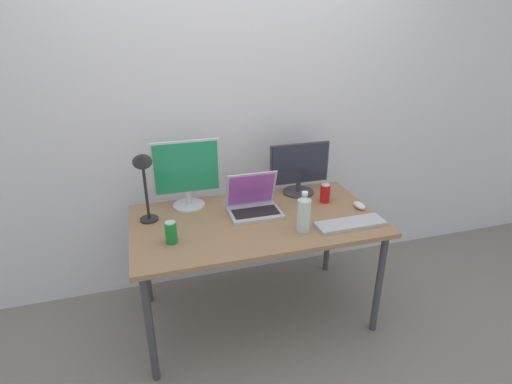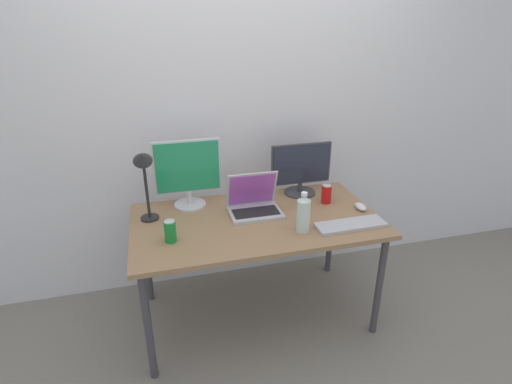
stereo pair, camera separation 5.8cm
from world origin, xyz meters
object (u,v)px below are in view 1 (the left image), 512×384
(monitor_left, at_px, (187,173))
(soda_can_by_laptop, at_px, (325,193))
(desk_lamp, at_px, (144,173))
(keyboard_main, at_px, (350,224))
(water_bottle, at_px, (304,213))
(mouse_by_keyboard, at_px, (359,205))
(soda_can_near_keyboard, at_px, (171,232))
(monitor_center, at_px, (299,168))
(laptop_silver, at_px, (253,203))
(work_desk, at_px, (256,227))

(monitor_left, xyz_separation_m, soda_can_by_laptop, (0.88, -0.19, -0.17))
(desk_lamp, bearing_deg, soda_can_by_laptop, -0.94)
(keyboard_main, relative_size, water_bottle, 1.73)
(mouse_by_keyboard, distance_m, soda_can_near_keyboard, 1.22)
(monitor_center, distance_m, water_bottle, 0.55)
(water_bottle, bearing_deg, monitor_left, 139.02)
(keyboard_main, bearing_deg, monitor_left, 147.98)
(monitor_center, bearing_deg, laptop_silver, -152.80)
(water_bottle, bearing_deg, work_desk, 135.40)
(soda_can_by_laptop, bearing_deg, monitor_center, 120.52)
(mouse_by_keyboard, xyz_separation_m, water_bottle, (-0.47, -0.17, 0.09))
(laptop_silver, relative_size, soda_can_near_keyboard, 2.58)
(soda_can_by_laptop, bearing_deg, keyboard_main, -89.05)
(water_bottle, bearing_deg, laptop_silver, 123.55)
(mouse_by_keyboard, bearing_deg, water_bottle, -161.61)
(work_desk, xyz_separation_m, soda_can_near_keyboard, (-0.53, -0.14, 0.12))
(water_bottle, xyz_separation_m, desk_lamp, (-0.85, 0.34, 0.21))
(desk_lamp, bearing_deg, keyboard_main, -17.53)
(monitor_left, distance_m, soda_can_near_keyboard, 0.49)
(water_bottle, height_order, desk_lamp, desk_lamp)
(monitor_center, bearing_deg, monitor_left, 180.00)
(monitor_left, distance_m, monitor_center, 0.77)
(desk_lamp, bearing_deg, mouse_by_keyboard, -7.40)
(mouse_by_keyboard, distance_m, desk_lamp, 1.37)
(monitor_left, relative_size, mouse_by_keyboard, 4.16)
(work_desk, xyz_separation_m, water_bottle, (0.22, -0.22, 0.17))
(monitor_center, distance_m, laptop_silver, 0.45)
(monitor_left, height_order, laptop_silver, monitor_left)
(soda_can_by_laptop, distance_m, desk_lamp, 1.18)
(monitor_center, xyz_separation_m, desk_lamp, (-1.03, -0.17, 0.14))
(laptop_silver, distance_m, soda_can_near_keyboard, 0.59)
(monitor_left, relative_size, laptop_silver, 1.37)
(monitor_left, bearing_deg, soda_can_near_keyboard, -109.41)
(monitor_left, relative_size, desk_lamp, 0.94)
(soda_can_near_keyboard, bearing_deg, monitor_center, 25.25)
(laptop_silver, bearing_deg, mouse_by_keyboard, -12.15)
(work_desk, xyz_separation_m, keyboard_main, (0.52, -0.24, 0.07))
(monitor_center, distance_m, mouse_by_keyboard, 0.48)
(monitor_center, xyz_separation_m, laptop_silver, (-0.39, -0.20, -0.12))
(monitor_left, distance_m, soda_can_by_laptop, 0.92)
(water_bottle, relative_size, soda_can_by_laptop, 1.94)
(monitor_center, xyz_separation_m, water_bottle, (-0.18, -0.52, -0.07))
(soda_can_near_keyboard, height_order, soda_can_by_laptop, same)
(monitor_left, xyz_separation_m, monitor_center, (0.77, -0.00, -0.05))
(keyboard_main, bearing_deg, laptop_silver, 145.38)
(monitor_center, bearing_deg, soda_can_near_keyboard, -154.75)
(keyboard_main, bearing_deg, water_bottle, 174.95)
(work_desk, height_order, soda_can_near_keyboard, soda_can_near_keyboard)
(laptop_silver, distance_m, soda_can_by_laptop, 0.50)
(mouse_by_keyboard, bearing_deg, keyboard_main, -133.10)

